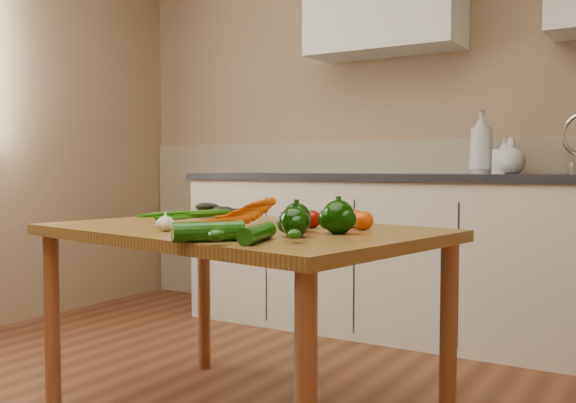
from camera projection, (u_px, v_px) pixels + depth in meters
The scene contains 17 objects.
room at pixel (127, 60), 1.87m from camera, with size 4.04×5.04×2.64m.
counter_run at pixel (426, 254), 3.52m from camera, with size 2.84×0.64×1.14m.
table at pixel (239, 250), 2.26m from camera, with size 1.48×1.09×0.72m.
soap_bottle_a at pixel (481, 142), 3.45m from camera, with size 0.13×0.13×0.34m, color silver.
soap_bottle_b at pixel (504, 156), 3.36m from camera, with size 0.09×0.09×0.19m, color silver.
soap_bottle_c at pixel (511, 156), 3.33m from camera, with size 0.15×0.15×0.19m, color silver.
carrot_bunch at pixel (227, 216), 2.34m from camera, with size 0.25×0.19×0.07m, color #D85205, non-canonical shape.
leafy_greens at pixel (216, 206), 2.68m from camera, with size 0.19×0.17×0.10m, color black, non-canonical shape.
garlic_bulb at pixel (165, 224), 2.10m from camera, with size 0.06×0.06×0.05m, color white.
pepper_a at pixel (297, 218), 2.08m from camera, with size 0.09×0.09×0.09m, color black.
pepper_b at pixel (338, 217), 2.02m from camera, with size 0.11×0.11×0.11m, color black.
pepper_c at pixel (295, 222), 1.93m from camera, with size 0.09×0.09×0.09m, color black.
tomato_a at pixel (312, 219), 2.21m from camera, with size 0.07×0.07×0.06m, color #8B0902.
tomato_b at pixel (355, 219), 2.22m from camera, with size 0.07×0.07×0.06m, color #DF4005.
tomato_c at pixel (363, 221), 2.14m from camera, with size 0.07×0.07×0.06m, color #DF4005.
zucchini_a at pixel (257, 233), 1.80m from camera, with size 0.05×0.05×0.22m, color #0F4707.
zucchini_b at pixel (208, 232), 1.80m from camera, with size 0.06×0.06×0.20m, color #0F4707.
Camera 1 is at (1.39, -1.19, 0.93)m, focal length 40.00 mm.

